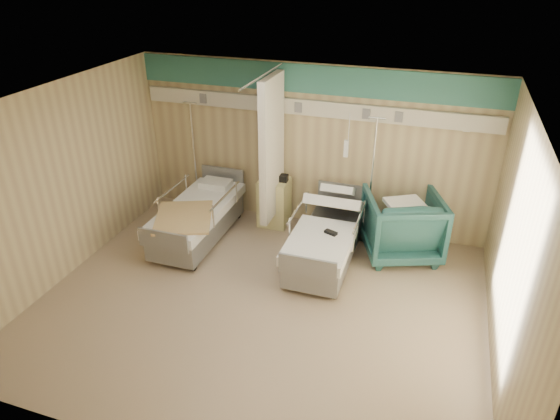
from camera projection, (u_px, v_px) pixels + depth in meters
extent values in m
cube|color=gray|center=(260.00, 302.00, 6.95)|extent=(6.00, 5.00, 0.00)
cube|color=tan|center=(311.00, 148.00, 8.40)|extent=(6.00, 0.04, 2.80)
cube|color=tan|center=(154.00, 347.00, 4.20)|extent=(6.00, 0.04, 2.80)
cube|color=tan|center=(62.00, 183.00, 7.14)|extent=(0.04, 5.00, 2.80)
cube|color=tan|center=(514.00, 255.00, 5.46)|extent=(0.04, 5.00, 2.80)
cube|color=white|center=(256.00, 106.00, 5.65)|extent=(6.00, 5.00, 0.04)
cube|color=#317369|center=(312.00, 79.00, 7.84)|extent=(6.00, 0.04, 0.45)
cube|color=beige|center=(311.00, 108.00, 8.03)|extent=(5.88, 0.08, 0.25)
cylinder|color=silver|center=(263.00, 76.00, 7.15)|extent=(0.03, 1.80, 0.03)
cube|color=silver|center=(272.00, 149.00, 8.02)|extent=(0.12, 0.90, 2.35)
cube|color=#CBC47F|center=(274.00, 202.00, 8.75)|extent=(0.50, 0.48, 0.85)
imported|color=#1F4D4D|center=(402.00, 225.00, 7.83)|extent=(1.46, 1.48, 1.05)
cube|color=white|center=(407.00, 194.00, 7.55)|extent=(0.73, 0.71, 0.06)
cylinder|color=silver|center=(366.00, 237.00, 8.49)|extent=(0.38, 0.38, 0.03)
cylinder|color=silver|center=(371.00, 182.00, 8.00)|extent=(0.03, 0.03, 2.11)
cylinder|color=silver|center=(377.00, 118.00, 7.51)|extent=(0.25, 0.03, 0.03)
cylinder|color=silver|center=(199.00, 209.00, 9.42)|extent=(0.37, 0.37, 0.03)
cylinder|color=silver|center=(195.00, 159.00, 8.95)|extent=(0.03, 0.03, 2.05)
cylinder|color=silver|center=(190.00, 103.00, 8.47)|extent=(0.25, 0.03, 0.03)
cube|color=black|center=(331.00, 233.00, 7.37)|extent=(0.21, 0.15, 0.04)
cube|color=tan|center=(184.00, 217.00, 7.80)|extent=(1.19, 1.31, 0.04)
cube|color=black|center=(281.00, 178.00, 8.49)|extent=(0.22, 0.15, 0.12)
cylinder|color=white|center=(270.00, 175.00, 8.59)|extent=(0.11, 0.11, 0.13)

